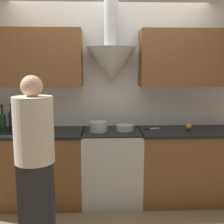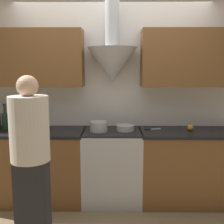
{
  "view_description": "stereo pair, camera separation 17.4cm",
  "coord_description": "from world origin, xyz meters",
  "px_view_note": "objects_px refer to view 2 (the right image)",
  "views": [
    {
      "loc": [
        -0.14,
        -3.04,
        1.69
      ],
      "look_at": [
        0.0,
        0.24,
        1.16
      ],
      "focal_mm": 45.0,
      "sensor_mm": 36.0,
      "label": 1
    },
    {
      "loc": [
        0.04,
        -3.04,
        1.69
      ],
      "look_at": [
        0.0,
        0.24,
        1.16
      ],
      "focal_mm": 45.0,
      "sensor_mm": 36.0,
      "label": 2
    }
  ],
  "objects_px": {
    "wine_bottle_3": "(5,120)",
    "wine_bottle_4": "(14,118)",
    "mixing_bowl": "(125,128)",
    "stock_pot": "(99,126)",
    "orange_fruit": "(190,128)",
    "person_foreground_left": "(31,158)",
    "stove_range": "(112,166)"
  },
  "relations": [
    {
      "from": "wine_bottle_3",
      "to": "wine_bottle_4",
      "type": "distance_m",
      "value": 0.11
    },
    {
      "from": "wine_bottle_3",
      "to": "mixing_bowl",
      "type": "bearing_deg",
      "value": -0.75
    },
    {
      "from": "stock_pot",
      "to": "orange_fruit",
      "type": "xyz_separation_m",
      "value": [
        1.13,
        0.06,
        -0.02
      ]
    },
    {
      "from": "mixing_bowl",
      "to": "orange_fruit",
      "type": "bearing_deg",
      "value": 0.85
    },
    {
      "from": "stock_pot",
      "to": "person_foreground_left",
      "type": "distance_m",
      "value": 1.11
    },
    {
      "from": "wine_bottle_4",
      "to": "person_foreground_left",
      "type": "height_order",
      "value": "person_foreground_left"
    },
    {
      "from": "stove_range",
      "to": "wine_bottle_4",
      "type": "bearing_deg",
      "value": 178.1
    },
    {
      "from": "stock_pot",
      "to": "person_foreground_left",
      "type": "height_order",
      "value": "person_foreground_left"
    },
    {
      "from": "stock_pot",
      "to": "person_foreground_left",
      "type": "relative_size",
      "value": 0.13
    },
    {
      "from": "wine_bottle_3",
      "to": "mixing_bowl",
      "type": "relative_size",
      "value": 1.52
    },
    {
      "from": "stove_range",
      "to": "person_foreground_left",
      "type": "bearing_deg",
      "value": -125.65
    },
    {
      "from": "wine_bottle_3",
      "to": "person_foreground_left",
      "type": "relative_size",
      "value": 0.2
    },
    {
      "from": "wine_bottle_3",
      "to": "orange_fruit",
      "type": "bearing_deg",
      "value": -0.19
    },
    {
      "from": "mixing_bowl",
      "to": "orange_fruit",
      "type": "distance_m",
      "value": 0.81
    },
    {
      "from": "wine_bottle_4",
      "to": "orange_fruit",
      "type": "bearing_deg",
      "value": -0.58
    },
    {
      "from": "stove_range",
      "to": "wine_bottle_4",
      "type": "relative_size",
      "value": 2.7
    },
    {
      "from": "mixing_bowl",
      "to": "stove_range",
      "type": "bearing_deg",
      "value": -177.7
    },
    {
      "from": "person_foreground_left",
      "to": "wine_bottle_3",
      "type": "bearing_deg",
      "value": 121.11
    },
    {
      "from": "stove_range",
      "to": "wine_bottle_3",
      "type": "distance_m",
      "value": 1.45
    },
    {
      "from": "wine_bottle_4",
      "to": "mixing_bowl",
      "type": "bearing_deg",
      "value": -1.41
    },
    {
      "from": "wine_bottle_4",
      "to": "orange_fruit",
      "type": "xyz_separation_m",
      "value": [
        2.19,
        -0.02,
        -0.11
      ]
    },
    {
      "from": "stove_range",
      "to": "person_foreground_left",
      "type": "distance_m",
      "value": 1.3
    },
    {
      "from": "wine_bottle_4",
      "to": "stock_pot",
      "type": "relative_size",
      "value": 1.58
    },
    {
      "from": "orange_fruit",
      "to": "wine_bottle_4",
      "type": "bearing_deg",
      "value": 179.42
    },
    {
      "from": "stock_pot",
      "to": "orange_fruit",
      "type": "distance_m",
      "value": 1.13
    },
    {
      "from": "stove_range",
      "to": "wine_bottle_4",
      "type": "xyz_separation_m",
      "value": [
        -1.22,
        0.04,
        0.6
      ]
    },
    {
      "from": "orange_fruit",
      "to": "person_foreground_left",
      "type": "relative_size",
      "value": 0.05
    },
    {
      "from": "wine_bottle_4",
      "to": "person_foreground_left",
      "type": "xyz_separation_m",
      "value": [
        0.51,
        -1.04,
        -0.16
      ]
    },
    {
      "from": "wine_bottle_4",
      "to": "stock_pot",
      "type": "distance_m",
      "value": 1.06
    },
    {
      "from": "wine_bottle_3",
      "to": "stove_range",
      "type": "bearing_deg",
      "value": -1.13
    },
    {
      "from": "stock_pot",
      "to": "mixing_bowl",
      "type": "relative_size",
      "value": 0.99
    },
    {
      "from": "stove_range",
      "to": "orange_fruit",
      "type": "xyz_separation_m",
      "value": [
        0.97,
        0.02,
        0.49
      ]
    }
  ]
}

